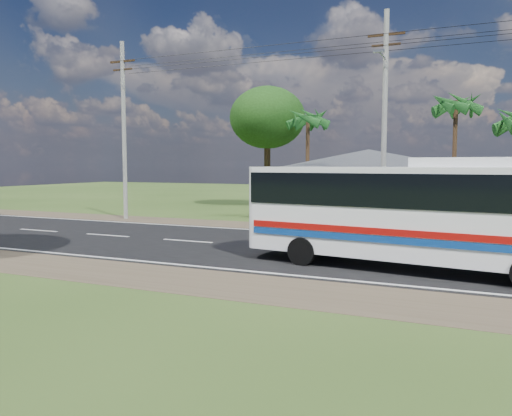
{
  "coord_description": "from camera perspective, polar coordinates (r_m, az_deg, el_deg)",
  "views": [
    {
      "loc": [
        7.15,
        -19.07,
        3.44
      ],
      "look_at": [
        -1.59,
        1.0,
        1.53
      ],
      "focal_mm": 35.0,
      "sensor_mm": 36.0,
      "label": 1
    }
  ],
  "objects": [
    {
      "name": "house",
      "position": [
        32.66,
        12.68,
        3.48
      ],
      "size": [
        12.4,
        10.0,
        5.0
      ],
      "color": "tan",
      "rests_on": "ground"
    },
    {
      "name": "palm_far",
      "position": [
        36.94,
        5.95,
        10.0
      ],
      "size": [
        2.8,
        2.8,
        7.7
      ],
      "color": "#47301E",
      "rests_on": "ground"
    },
    {
      "name": "road",
      "position": [
        20.65,
        2.94,
        -4.57
      ],
      "size": [
        120.0,
        16.0,
        0.03
      ],
      "color": "black",
      "rests_on": "ground"
    },
    {
      "name": "coach_bus",
      "position": [
        16.78,
        19.14,
        0.1
      ],
      "size": [
        11.97,
        3.92,
        3.65
      ],
      "rotation": [
        0.0,
        0.0,
        -0.12
      ],
      "color": "white",
      "rests_on": "ground"
    },
    {
      "name": "utility_poles",
      "position": [
        26.05,
        13.73,
        9.98
      ],
      "size": [
        32.8,
        2.22,
        11.0
      ],
      "color": "#9E9E99",
      "rests_on": "ground"
    },
    {
      "name": "palm_mid",
      "position": [
        34.79,
        21.89,
        10.78
      ],
      "size": [
        2.8,
        2.8,
        8.2
      ],
      "color": "#47301E",
      "rests_on": "ground"
    },
    {
      "name": "ground",
      "position": [
        20.65,
        2.94,
        -4.6
      ],
      "size": [
        120.0,
        120.0,
        0.0
      ],
      "primitive_type": "plane",
      "color": "#2E4819",
      "rests_on": "ground"
    },
    {
      "name": "tree_behind_house",
      "position": [
        40.21,
        1.31,
        10.24
      ],
      "size": [
        6.0,
        6.0,
        9.61
      ],
      "color": "#47301E",
      "rests_on": "ground"
    }
  ]
}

